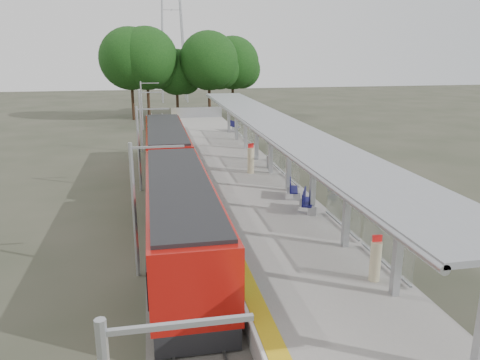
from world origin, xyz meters
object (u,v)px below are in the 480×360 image
object	(u,v)px
bench_near	(306,200)
train	(172,175)
info_pillar_far	(251,160)
litter_bin	(270,162)
bench_far	(234,126)
info_pillar_near	(375,261)
bench_mid	(292,188)

from	to	relation	value
bench_near	train	bearing A→B (deg)	168.73
info_pillar_far	litter_bin	bearing A→B (deg)	12.39
bench_far	info_pillar_far	size ratio (longest dim) A/B	0.79
train	info_pillar_near	distance (m)	13.34
bench_near	litter_bin	xyz separation A→B (m)	(0.47, 8.92, -0.14)
bench_near	bench_mid	bearing A→B (deg)	113.58
bench_near	bench_far	xyz separation A→B (m)	(0.79, 24.26, -0.04)
info_pillar_far	train	bearing A→B (deg)	-169.08
bench_far	bench_mid	bearing A→B (deg)	-109.46
bench_near	info_pillar_far	xyz separation A→B (m)	(-1.08, 7.85, 0.28)
bench_near	bench_far	size ratio (longest dim) A/B	1.07
bench_mid	info_pillar_far	xyz separation A→B (m)	(-1.09, 5.52, 0.33)
litter_bin	info_pillar_near	bearing A→B (deg)	-91.68
bench_mid	bench_far	size ratio (longest dim) A/B	0.98
train	bench_far	xyz separation A→B (m)	(7.11, 19.83, -0.52)
bench_far	info_pillar_near	world-z (taller)	info_pillar_near
litter_bin	bench_mid	bearing A→B (deg)	-94.02
info_pillar_far	litter_bin	size ratio (longest dim) A/B	2.26
info_pillar_far	info_pillar_near	bearing A→B (deg)	-108.17
bench_far	info_pillar_far	bearing A→B (deg)	-113.92
info_pillar_near	litter_bin	distance (m)	16.25
bench_mid	bench_far	bearing A→B (deg)	104.72
bench_near	litter_bin	bearing A→B (deg)	110.71
bench_near	info_pillar_far	bearing A→B (deg)	121.56
info_pillar_near	info_pillar_far	size ratio (longest dim) A/B	0.86
bench_far	litter_bin	bearing A→B (deg)	-108.61
bench_far	info_pillar_far	world-z (taller)	info_pillar_far
bench_near	info_pillar_near	distance (m)	7.32
train	bench_mid	world-z (taller)	train
train	bench_far	size ratio (longest dim) A/B	17.98
bench_near	litter_bin	world-z (taller)	bench_near
train	info_pillar_near	size ratio (longest dim) A/B	16.42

